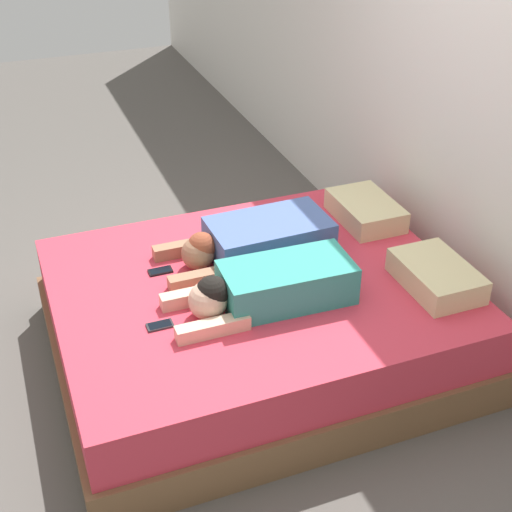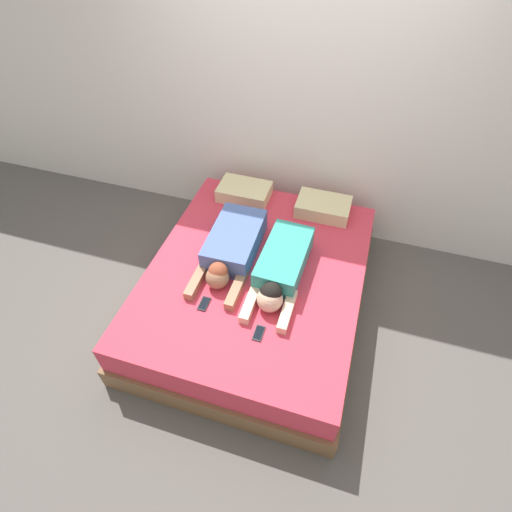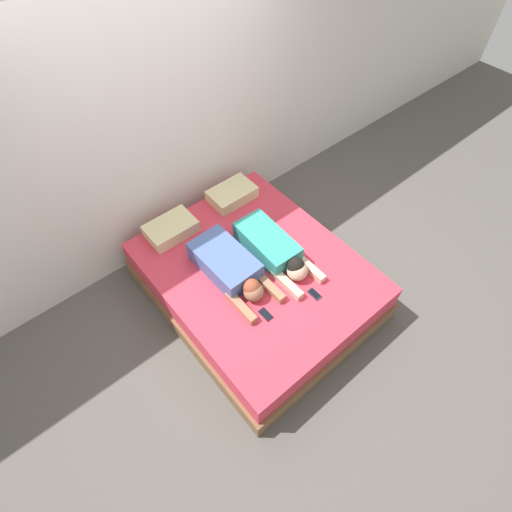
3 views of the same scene
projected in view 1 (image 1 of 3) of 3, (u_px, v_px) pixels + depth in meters
ground_plane at (256, 353)px, 3.88m from camera, size 12.00×12.00×0.00m
wall_back at (478, 96)px, 3.55m from camera, size 12.00×0.06×2.60m
bed at (256, 318)px, 3.76m from camera, size 1.70×2.08×0.47m
pillow_head_left at (365, 210)px, 4.14m from camera, size 0.47×0.31×0.13m
pillow_head_right at (436, 276)px, 3.56m from camera, size 0.47×0.31×0.13m
person_left at (255, 241)px, 3.78m from camera, size 0.38×0.92×0.20m
person_right at (267, 287)px, 3.41m from camera, size 0.34×0.92×0.21m
cell_phone_left at (160, 271)px, 3.70m from camera, size 0.06×0.12×0.01m
cell_phone_right at (160, 325)px, 3.31m from camera, size 0.06×0.12×0.01m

